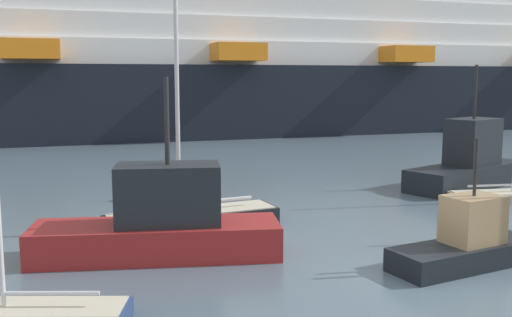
% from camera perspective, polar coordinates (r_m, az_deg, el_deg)
% --- Properties ---
extents(ground_plane, '(600.00, 600.00, 0.00)m').
position_cam_1_polar(ground_plane, '(17.63, 15.61, -11.33)').
color(ground_plane, slate).
extents(sailboat_0, '(5.09, 2.92, 9.21)m').
position_cam_1_polar(sailboat_0, '(15.04, -21.82, -13.38)').
color(sailboat_0, navy).
rests_on(sailboat_0, ground_plane).
extents(sailboat_2, '(6.70, 2.21, 13.01)m').
position_cam_1_polar(sailboat_2, '(22.63, -6.19, -5.21)').
color(sailboat_2, black).
rests_on(sailboat_2, ground_plane).
extents(sailboat_4, '(5.18, 2.34, 8.40)m').
position_cam_1_polar(sailboat_4, '(29.53, 22.95, -3.13)').
color(sailboat_4, '#BCB29E').
rests_on(sailboat_4, ground_plane).
extents(fishing_boat_0, '(8.13, 4.02, 5.73)m').
position_cam_1_polar(fishing_boat_0, '(19.09, -9.19, -6.24)').
color(fishing_boat_0, maroon).
rests_on(fishing_boat_0, ground_plane).
extents(fishing_boat_1, '(5.17, 2.25, 3.91)m').
position_cam_1_polar(fishing_boat_1, '(19.18, 19.82, -7.65)').
color(fishing_boat_1, black).
rests_on(fishing_boat_1, ground_plane).
extents(fishing_boat_2, '(8.20, 4.79, 6.31)m').
position_cam_1_polar(fishing_boat_2, '(32.53, 19.92, -0.48)').
color(fishing_boat_2, black).
rests_on(fishing_boat_2, ground_plane).
extents(channel_buoy_1, '(0.58, 0.58, 1.27)m').
position_cam_1_polar(channel_buoy_1, '(28.00, -12.50, -3.42)').
color(channel_buoy_1, green).
rests_on(channel_buoy_1, ground_plane).
extents(cruise_ship, '(122.84, 20.96, 21.69)m').
position_cam_1_polar(cruise_ship, '(61.34, -4.42, 9.11)').
color(cruise_ship, black).
rests_on(cruise_ship, ground_plane).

